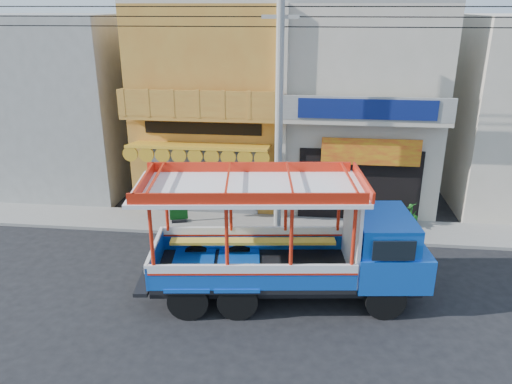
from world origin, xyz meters
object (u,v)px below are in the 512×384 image
Objects in this scene: green_sign at (179,211)px; potted_plant_c at (411,214)px; utility_pole at (284,99)px; songthaew_truck at (305,241)px; potted_plant_a at (386,218)px.

green_sign is 1.09× the size of potted_plant_c.
utility_pole is 26.60× the size of green_sign.
green_sign is at bearing 171.44° from utility_pole.
green_sign is (-3.98, 0.60, -4.47)m from utility_pole.
songthaew_truck is 9.00× the size of potted_plant_a.
songthaew_truck is (0.88, -3.97, -3.25)m from utility_pole.
potted_plant_c is at bearing 13.87° from utility_pole.
utility_pole reaches higher than potted_plant_c.
potted_plant_c is at bearing 3.83° from green_sign.
utility_pole is at bearing 102.55° from songthaew_truck.
utility_pole is 29.07× the size of potted_plant_c.
utility_pole is 6.64m from potted_plant_c.
potted_plant_c reaches higher than potted_plant_a.
utility_pole is at bearing -8.56° from green_sign.
songthaew_truck is 6.78m from green_sign.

